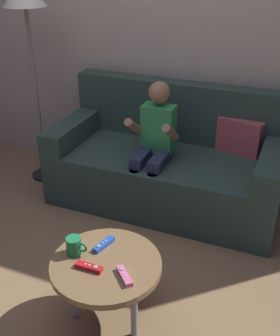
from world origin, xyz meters
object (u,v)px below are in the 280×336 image
object	(u,v)px
game_remote_blue_center	(104,244)
floor_lamp	(26,9)
game_remote_pink_far_corner	(124,276)
coffee_mug	(74,246)
person_seated_on_couch	(154,142)
couch	(169,164)
coffee_table	(106,268)
game_remote_red_near_edge	(89,267)

from	to	relation	value
game_remote_blue_center	floor_lamp	distance (m)	1.89
game_remote_pink_far_corner	coffee_mug	xyz separation A→B (m)	(-0.31, 0.07, 0.04)
person_seated_on_couch	game_remote_blue_center	xyz separation A→B (m)	(0.09, -1.00, -0.15)
couch	game_remote_blue_center	size ratio (longest dim) A/B	11.98
person_seated_on_couch	coffee_table	size ratio (longest dim) A/B	1.73
couch	game_remote_red_near_edge	bearing A→B (deg)	-87.99
game_remote_red_near_edge	game_remote_pink_far_corner	xyz separation A→B (m)	(0.19, 0.01, 0.00)
person_seated_on_couch	floor_lamp	distance (m)	1.36
couch	game_remote_pink_far_corner	xyz separation A→B (m)	(0.23, -1.36, 0.10)
couch	game_remote_blue_center	world-z (taller)	couch
coffee_table	game_remote_blue_center	size ratio (longest dim) A/B	3.93
person_seated_on_couch	coffee_mug	world-z (taller)	person_seated_on_couch
couch	floor_lamp	xyz separation A→B (m)	(-1.12, -0.06, 1.09)
person_seated_on_couch	couch	bearing A→B (deg)	72.69
couch	game_remote_blue_center	xyz separation A→B (m)	(0.04, -1.19, 0.10)
coffee_table	floor_lamp	size ratio (longest dim) A/B	0.35
game_remote_pink_far_corner	floor_lamp	size ratio (longest dim) A/B	0.08
game_remote_red_near_edge	coffee_mug	size ratio (longest dim) A/B	1.19
person_seated_on_couch	coffee_table	world-z (taller)	person_seated_on_couch
couch	game_remote_pink_far_corner	distance (m)	1.39
couch	coffee_mug	bearing A→B (deg)	-93.41
coffee_table	game_remote_red_near_edge	distance (m)	0.11
game_remote_red_near_edge	floor_lamp	distance (m)	2.02
game_remote_pink_far_corner	floor_lamp	distance (m)	2.12
game_remote_red_near_edge	coffee_table	bearing A→B (deg)	54.92
game_remote_pink_far_corner	floor_lamp	bearing A→B (deg)	136.29
floor_lamp	person_seated_on_couch	bearing A→B (deg)	-6.61
game_remote_blue_center	floor_lamp	world-z (taller)	floor_lamp
coffee_mug	game_remote_red_near_edge	bearing A→B (deg)	-32.20
coffee_table	coffee_mug	size ratio (longest dim) A/B	4.82
couch	coffee_mug	xyz separation A→B (m)	(-0.08, -1.29, 0.14)
game_remote_red_near_edge	game_remote_pink_far_corner	world-z (taller)	same
person_seated_on_couch	coffee_mug	distance (m)	1.11
couch	person_seated_on_couch	bearing A→B (deg)	-107.31
person_seated_on_couch	game_remote_red_near_edge	bearing A→B (deg)	-84.88
game_remote_blue_center	floor_lamp	size ratio (longest dim) A/B	0.09
couch	floor_lamp	size ratio (longest dim) A/B	1.07
couch	coffee_mug	distance (m)	1.30
couch	coffee_mug	world-z (taller)	couch
game_remote_red_near_edge	floor_lamp	size ratio (longest dim) A/B	0.09
game_remote_blue_center	coffee_mug	bearing A→B (deg)	-137.02
game_remote_pink_far_corner	coffee_mug	size ratio (longest dim) A/B	1.06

